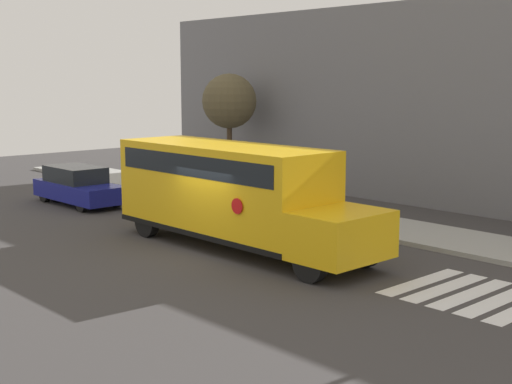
% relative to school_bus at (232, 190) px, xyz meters
% --- Properties ---
extents(ground_plane, '(60.00, 60.00, 0.00)m').
position_rel_school_bus_xyz_m(ground_plane, '(0.20, -0.98, -1.78)').
color(ground_plane, '#3A3838').
extents(sidewalk_strip, '(44.00, 3.00, 0.15)m').
position_rel_school_bus_xyz_m(sidewalk_strip, '(0.20, 5.52, -1.70)').
color(sidewalk_strip, '#9E9E99').
rests_on(sidewalk_strip, ground).
extents(building_backdrop, '(32.00, 4.00, 8.16)m').
position_rel_school_bus_xyz_m(building_backdrop, '(0.20, 12.02, 2.30)').
color(building_backdrop, slate).
rests_on(building_backdrop, ground).
extents(crosswalk_stripes, '(3.30, 3.20, 0.01)m').
position_rel_school_bus_xyz_m(crosswalk_stripes, '(7.54, 1.02, -1.77)').
color(crosswalk_stripes, white).
rests_on(crosswalk_stripes, ground).
extents(school_bus, '(9.45, 2.57, 3.12)m').
position_rel_school_bus_xyz_m(school_bus, '(0.00, 0.00, 0.00)').
color(school_bus, yellow).
rests_on(school_bus, ground).
extents(parked_car, '(4.67, 1.77, 1.55)m').
position_rel_school_bus_xyz_m(parked_car, '(-9.99, 0.33, -1.01)').
color(parked_car, navy).
rests_on(parked_car, ground).
extents(tree_far_sidewalk, '(2.58, 2.58, 5.35)m').
position_rel_school_bus_xyz_m(tree_far_sidewalk, '(-9.56, 8.15, 2.25)').
color(tree_far_sidewalk, '#423323').
rests_on(tree_far_sidewalk, ground).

